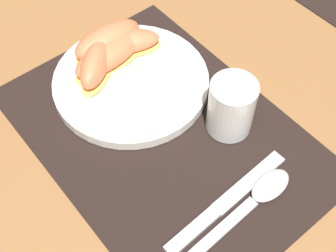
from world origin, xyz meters
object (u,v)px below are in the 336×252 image
knife (224,204)px  citrus_wedge_0 (122,43)px  citrus_wedge_3 (96,65)px  juice_glass (231,109)px  spoon (258,197)px  citrus_wedge_2 (109,55)px  plate (131,82)px  fork (123,80)px  citrus_wedge_1 (108,41)px

knife → citrus_wedge_0: citrus_wedge_0 is taller
citrus_wedge_0 → citrus_wedge_3: bearing=-74.2°
knife → juice_glass: bearing=134.1°
spoon → citrus_wedge_3: bearing=-171.6°
juice_glass → spoon: bearing=-25.6°
citrus_wedge_0 → citrus_wedge_2: size_ratio=0.95×
citrus_wedge_0 → citrus_wedge_2: citrus_wedge_2 is taller
juice_glass → knife: bearing=-45.9°
plate → juice_glass: 0.16m
plate → citrus_wedge_0: 0.07m
juice_glass → fork: bearing=-153.3°
spoon → citrus_wedge_1: citrus_wedge_1 is taller
plate → juice_glass: size_ratio=2.78×
knife → citrus_wedge_3: bearing=-178.9°
spoon → citrus_wedge_0: bearing=177.1°
fork → citrus_wedge_1: citrus_wedge_1 is taller
knife → spoon: 0.04m
knife → citrus_wedge_0: bearing=169.5°
fork → citrus_wedge_3: citrus_wedge_3 is taller
plate → citrus_wedge_3: bearing=-140.3°
citrus_wedge_1 → citrus_wedge_0: bearing=54.8°
citrus_wedge_2 → knife: bearing=-4.8°
spoon → juice_glass: bearing=154.4°
citrus_wedge_1 → citrus_wedge_3: bearing=-55.4°
citrus_wedge_2 → citrus_wedge_1: bearing=149.2°
spoon → citrus_wedge_2: citrus_wedge_2 is taller
plate → citrus_wedge_2: citrus_wedge_2 is taller
juice_glass → citrus_wedge_3: juice_glass is taller
citrus_wedge_1 → knife: bearing=-6.9°
fork → citrus_wedge_2: bearing=169.8°
plate → juice_glass: juice_glass is taller
knife → fork: (-0.23, 0.02, 0.02)m
plate → citrus_wedge_1: bearing=172.6°
knife → citrus_wedge_2: citrus_wedge_2 is taller
citrus_wedge_0 → citrus_wedge_1: 0.02m
citrus_wedge_3 → citrus_wedge_2: bearing=103.5°
knife → spoon: size_ratio=1.12×
juice_glass → knife: 0.13m
fork → citrus_wedge_3: size_ratio=1.81×
spoon → citrus_wedge_0: 0.31m
plate → citrus_wedge_3: citrus_wedge_3 is taller
spoon → fork: size_ratio=0.98×
plate → fork: (-0.00, -0.01, 0.01)m
knife → fork: fork is taller
spoon → citrus_wedge_2: 0.30m
fork → juice_glass: bearing=26.7°
juice_glass → citrus_wedge_1: size_ratio=0.71×
fork → citrus_wedge_0: citrus_wedge_0 is taller
juice_glass → plate: bearing=-157.0°
fork → citrus_wedge_0: size_ratio=1.44×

